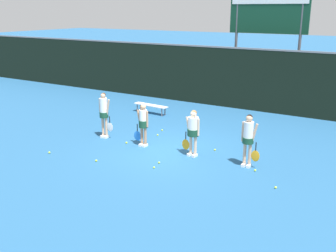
{
  "coord_description": "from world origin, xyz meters",
  "views": [
    {
      "loc": [
        6.91,
        -11.36,
        4.87
      ],
      "look_at": [
        0.06,
        -0.0,
        0.92
      ],
      "focal_mm": 42.0,
      "sensor_mm": 36.0,
      "label": 1
    }
  ],
  "objects_px": {
    "tennis_ball_1": "(215,150)",
    "tennis_ball_2": "(154,167)",
    "bench_courtside": "(151,106)",
    "tennis_ball_10": "(49,152)",
    "tennis_ball_5": "(96,161)",
    "tennis_ball_9": "(191,146)",
    "scoreboard": "(268,22)",
    "tennis_ball_4": "(158,135)",
    "player_1": "(143,122)",
    "tennis_ball_7": "(255,170)",
    "player_2": "(193,129)",
    "tennis_ball_3": "(162,130)",
    "tennis_ball_8": "(276,187)",
    "tennis_ball_0": "(159,163)",
    "player_0": "(104,112)",
    "player_3": "(248,136)",
    "tennis_ball_6": "(126,143)"
  },
  "relations": [
    {
      "from": "tennis_ball_1",
      "to": "tennis_ball_2",
      "type": "xyz_separation_m",
      "value": [
        -0.98,
        -2.5,
        -0.0
      ]
    },
    {
      "from": "bench_courtside",
      "to": "tennis_ball_10",
      "type": "xyz_separation_m",
      "value": [
        -0.01,
        -6.47,
        -0.34
      ]
    },
    {
      "from": "tennis_ball_5",
      "to": "tennis_ball_10",
      "type": "bearing_deg",
      "value": -172.52
    },
    {
      "from": "tennis_ball_9",
      "to": "tennis_ball_10",
      "type": "relative_size",
      "value": 0.98
    },
    {
      "from": "scoreboard",
      "to": "tennis_ball_4",
      "type": "xyz_separation_m",
      "value": [
        -1.94,
        -7.19,
        -4.21
      ]
    },
    {
      "from": "player_1",
      "to": "tennis_ball_4",
      "type": "height_order",
      "value": "player_1"
    },
    {
      "from": "tennis_ball_5",
      "to": "player_1",
      "type": "bearing_deg",
      "value": 77.86
    },
    {
      "from": "scoreboard",
      "to": "tennis_ball_7",
      "type": "height_order",
      "value": "scoreboard"
    },
    {
      "from": "tennis_ball_5",
      "to": "player_2",
      "type": "bearing_deg",
      "value": 40.59
    },
    {
      "from": "tennis_ball_3",
      "to": "tennis_ball_8",
      "type": "xyz_separation_m",
      "value": [
        5.66,
        -3.0,
        -0.0
      ]
    },
    {
      "from": "tennis_ball_0",
      "to": "tennis_ball_7",
      "type": "distance_m",
      "value": 3.09
    },
    {
      "from": "player_0",
      "to": "tennis_ball_3",
      "type": "distance_m",
      "value": 2.61
    },
    {
      "from": "tennis_ball_1",
      "to": "tennis_ball_9",
      "type": "bearing_deg",
      "value": -175.45
    },
    {
      "from": "tennis_ball_4",
      "to": "tennis_ball_9",
      "type": "distance_m",
      "value": 1.84
    },
    {
      "from": "player_3",
      "to": "tennis_ball_10",
      "type": "distance_m",
      "value": 6.9
    },
    {
      "from": "tennis_ball_2",
      "to": "player_0",
      "type": "bearing_deg",
      "value": 153.97
    },
    {
      "from": "tennis_ball_4",
      "to": "tennis_ball_6",
      "type": "xyz_separation_m",
      "value": [
        -0.49,
        -1.42,
        0.0
      ]
    },
    {
      "from": "tennis_ball_5",
      "to": "tennis_ball_10",
      "type": "distance_m",
      "value": 1.95
    },
    {
      "from": "player_0",
      "to": "tennis_ball_1",
      "type": "xyz_separation_m",
      "value": [
        4.36,
        0.85,
        -1.02
      ]
    },
    {
      "from": "player_1",
      "to": "tennis_ball_9",
      "type": "distance_m",
      "value": 1.99
    },
    {
      "from": "scoreboard",
      "to": "bench_courtside",
      "type": "bearing_deg",
      "value": -133.22
    },
    {
      "from": "player_0",
      "to": "tennis_ball_9",
      "type": "distance_m",
      "value": 3.67
    },
    {
      "from": "player_0",
      "to": "tennis_ball_7",
      "type": "bearing_deg",
      "value": -4.79
    },
    {
      "from": "tennis_ball_10",
      "to": "bench_courtside",
      "type": "bearing_deg",
      "value": 89.94
    },
    {
      "from": "tennis_ball_0",
      "to": "scoreboard",
      "type": "bearing_deg",
      "value": 88.13
    },
    {
      "from": "player_1",
      "to": "tennis_ball_2",
      "type": "relative_size",
      "value": 24.96
    },
    {
      "from": "player_2",
      "to": "tennis_ball_4",
      "type": "xyz_separation_m",
      "value": [
        -2.25,
        1.27,
        -0.93
      ]
    },
    {
      "from": "tennis_ball_1",
      "to": "tennis_ball_9",
      "type": "height_order",
      "value": "tennis_ball_9"
    },
    {
      "from": "player_2",
      "to": "tennis_ball_0",
      "type": "distance_m",
      "value": 1.64
    },
    {
      "from": "player_3",
      "to": "tennis_ball_9",
      "type": "height_order",
      "value": "player_3"
    },
    {
      "from": "player_0",
      "to": "tennis_ball_6",
      "type": "bearing_deg",
      "value": -11.25
    },
    {
      "from": "bench_courtside",
      "to": "tennis_ball_0",
      "type": "distance_m",
      "value": 6.51
    },
    {
      "from": "scoreboard",
      "to": "player_1",
      "type": "distance_m",
      "value": 9.28
    },
    {
      "from": "tennis_ball_6",
      "to": "tennis_ball_7",
      "type": "relative_size",
      "value": 1.11
    },
    {
      "from": "player_1",
      "to": "tennis_ball_5",
      "type": "xyz_separation_m",
      "value": [
        -0.45,
        -2.11,
        -0.89
      ]
    },
    {
      "from": "tennis_ball_5",
      "to": "tennis_ball_7",
      "type": "height_order",
      "value": "tennis_ball_5"
    },
    {
      "from": "tennis_ball_2",
      "to": "tennis_ball_3",
      "type": "xyz_separation_m",
      "value": [
        -1.91,
        3.55,
        0.0
      ]
    },
    {
      "from": "tennis_ball_0",
      "to": "tennis_ball_4",
      "type": "xyz_separation_m",
      "value": [
        -1.63,
        2.46,
        0.0
      ]
    },
    {
      "from": "tennis_ball_8",
      "to": "tennis_ball_9",
      "type": "xyz_separation_m",
      "value": [
        -3.69,
        1.87,
        0.0
      ]
    },
    {
      "from": "player_3",
      "to": "tennis_ball_8",
      "type": "distance_m",
      "value": 1.98
    },
    {
      "from": "bench_courtside",
      "to": "tennis_ball_4",
      "type": "distance_m",
      "value": 3.57
    },
    {
      "from": "bench_courtside",
      "to": "player_3",
      "type": "relative_size",
      "value": 1.08
    },
    {
      "from": "player_3",
      "to": "tennis_ball_7",
      "type": "distance_m",
      "value": 1.09
    },
    {
      "from": "tennis_ball_0",
      "to": "tennis_ball_10",
      "type": "relative_size",
      "value": 0.93
    },
    {
      "from": "player_2",
      "to": "tennis_ball_1",
      "type": "bearing_deg",
      "value": 70.87
    },
    {
      "from": "scoreboard",
      "to": "player_2",
      "type": "distance_m",
      "value": 9.08
    },
    {
      "from": "player_3",
      "to": "tennis_ball_0",
      "type": "relative_size",
      "value": 26.54
    },
    {
      "from": "tennis_ball_5",
      "to": "tennis_ball_9",
      "type": "distance_m",
      "value": 3.57
    },
    {
      "from": "tennis_ball_3",
      "to": "tennis_ball_9",
      "type": "xyz_separation_m",
      "value": [
        1.97,
        -1.12,
        0.0
      ]
    },
    {
      "from": "player_0",
      "to": "tennis_ball_0",
      "type": "xyz_separation_m",
      "value": [
        3.3,
        -1.22,
        -1.02
      ]
    }
  ]
}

